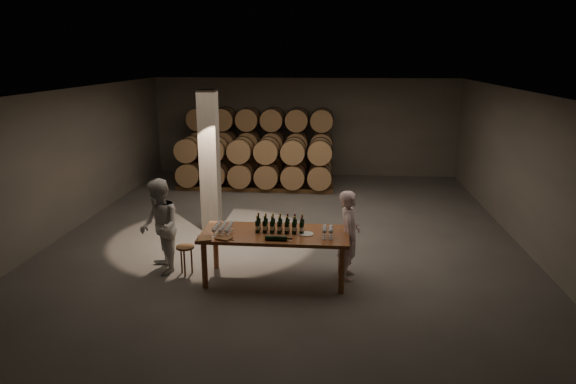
# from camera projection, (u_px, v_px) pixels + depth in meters

# --- Properties ---
(room) EXTENTS (12.00, 12.00, 12.00)m
(room) POSITION_uv_depth(u_px,v_px,m) (210.00, 161.00, 11.61)
(room) COLOR #524F4D
(room) RESTS_ON ground
(tasting_table) EXTENTS (2.60, 1.10, 0.90)m
(tasting_table) POSITION_uv_depth(u_px,v_px,m) (275.00, 238.00, 9.07)
(tasting_table) COLOR brown
(tasting_table) RESTS_ON ground
(barrel_stack_back) EXTENTS (4.70, 0.95, 2.31)m
(barrel_stack_back) POSITION_uv_depth(u_px,v_px,m) (261.00, 142.00, 16.49)
(barrel_stack_back) COLOR brown
(barrel_stack_back) RESTS_ON ground
(barrel_stack_front) EXTENTS (4.70, 0.95, 1.57)m
(barrel_stack_front) POSITION_uv_depth(u_px,v_px,m) (254.00, 163.00, 15.24)
(barrel_stack_front) COLOR brown
(barrel_stack_front) RESTS_ON ground
(bottle_cluster) EXTENTS (0.86, 0.23, 0.32)m
(bottle_cluster) POSITION_uv_depth(u_px,v_px,m) (280.00, 226.00, 9.05)
(bottle_cluster) COLOR black
(bottle_cluster) RESTS_ON tasting_table
(lying_bottles) EXTENTS (0.47, 0.08, 0.08)m
(lying_bottles) POSITION_uv_depth(u_px,v_px,m) (277.00, 238.00, 8.65)
(lying_bottles) COLOR black
(lying_bottles) RESTS_ON tasting_table
(glass_cluster_left) EXTENTS (0.30, 0.52, 0.16)m
(glass_cluster_left) POSITION_uv_depth(u_px,v_px,m) (223.00, 227.00, 9.01)
(glass_cluster_left) COLOR silver
(glass_cluster_left) RESTS_ON tasting_table
(glass_cluster_right) EXTENTS (0.20, 0.31, 0.18)m
(glass_cluster_right) POSITION_uv_depth(u_px,v_px,m) (328.00, 230.00, 8.80)
(glass_cluster_right) COLOR silver
(glass_cluster_right) RESTS_ON tasting_table
(plate) EXTENTS (0.26, 0.26, 0.01)m
(plate) POSITION_uv_depth(u_px,v_px,m) (306.00, 234.00, 8.95)
(plate) COLOR white
(plate) RESTS_ON tasting_table
(notebook_near) EXTENTS (0.29, 0.26, 0.03)m
(notebook_near) POSITION_uv_depth(u_px,v_px,m) (224.00, 238.00, 8.72)
(notebook_near) COLOR brown
(notebook_near) RESTS_ON tasting_table
(notebook_corner) EXTENTS (0.31, 0.34, 0.02)m
(notebook_corner) POSITION_uv_depth(u_px,v_px,m) (204.00, 238.00, 8.73)
(notebook_corner) COLOR brown
(notebook_corner) RESTS_ON tasting_table
(pen) EXTENTS (0.15, 0.05, 0.01)m
(pen) POSITION_uv_depth(u_px,v_px,m) (230.00, 240.00, 8.68)
(pen) COLOR black
(pen) RESTS_ON tasting_table
(stool) EXTENTS (0.33, 0.33, 0.55)m
(stool) POSITION_uv_depth(u_px,v_px,m) (185.00, 251.00, 9.40)
(stool) COLOR brown
(stool) RESTS_ON ground
(person_man) EXTENTS (0.43, 0.62, 1.63)m
(person_man) POSITION_uv_depth(u_px,v_px,m) (349.00, 235.00, 9.17)
(person_man) COLOR silver
(person_man) RESTS_ON ground
(person_woman) EXTENTS (1.00, 1.08, 1.77)m
(person_woman) POSITION_uv_depth(u_px,v_px,m) (160.00, 227.00, 9.41)
(person_woman) COLOR silver
(person_woman) RESTS_ON ground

